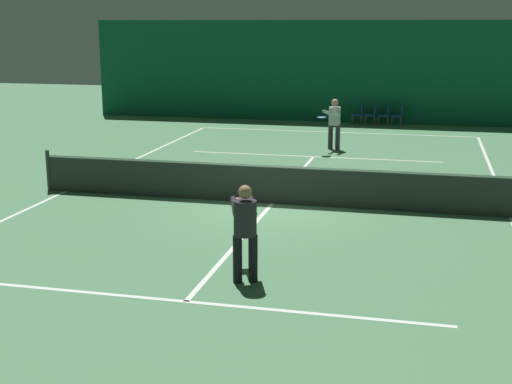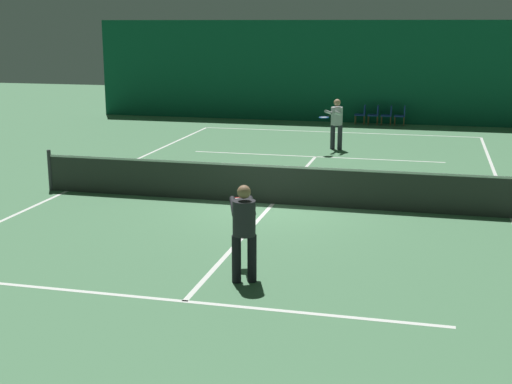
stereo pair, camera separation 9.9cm
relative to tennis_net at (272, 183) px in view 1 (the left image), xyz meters
name	(u,v)px [view 1 (the left image)]	position (x,y,z in m)	size (l,w,h in m)	color
ground_plane	(272,204)	(0.00, 0.00, -0.51)	(60.00, 60.00, 0.00)	#4C7F56
backdrop_curtain	(345,72)	(0.00, 14.97, 1.68)	(23.00, 0.12, 4.39)	#0F5138
court_line_baseline_far	(335,132)	(0.00, 11.90, -0.51)	(11.00, 0.10, 0.00)	white
court_line_service_far	(313,157)	(0.00, 6.40, -0.51)	(8.25, 0.10, 0.00)	white
court_line_service_near	(186,301)	(0.00, -6.40, -0.51)	(8.25, 0.10, 0.00)	white
court_line_sideline_left	(65,191)	(-5.50, 0.00, -0.51)	(0.10, 23.80, 0.00)	white
court_line_sideline_right	(511,218)	(5.50, 0.00, -0.51)	(0.10, 23.80, 0.00)	white
court_line_centre	(272,204)	(0.00, 0.00, -0.51)	(0.10, 12.80, 0.00)	white
tennis_net	(272,183)	(0.00, 0.00, 0.00)	(12.00, 0.10, 1.07)	#2D332D
player_near	(245,226)	(0.68, -5.29, 0.47)	(0.80, 1.39, 1.68)	black
player_far	(334,120)	(0.45, 7.90, 0.50)	(0.76, 1.43, 1.74)	#2D2D38
courtside_chair_0	(359,113)	(0.70, 14.42, -0.03)	(0.44, 0.44, 0.84)	brown
courtside_chair_1	(372,113)	(1.26, 14.42, -0.03)	(0.44, 0.44, 0.84)	brown
courtside_chair_2	(385,114)	(1.82, 14.42, -0.03)	(0.44, 0.44, 0.84)	brown
courtside_chair_3	(399,114)	(2.38, 14.42, -0.03)	(0.44, 0.44, 0.84)	brown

